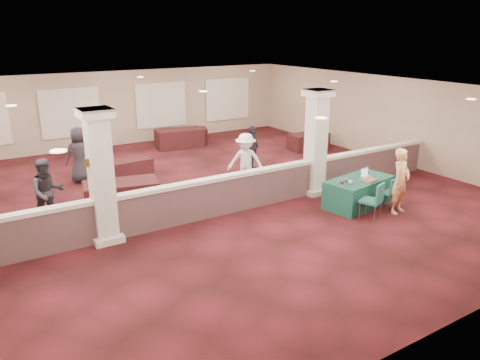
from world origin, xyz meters
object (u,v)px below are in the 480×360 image
conf_chair_side (375,198)px  far_table_front_right (308,141)px  near_table (358,192)px  conf_chair_main (391,190)px  woman (400,181)px  far_table_front_left (122,196)px  far_table_back_center (179,138)px  far_table_front_center (127,169)px  far_table_back_right (187,136)px  attendee_a (48,193)px  attendee_b (246,161)px  attendee_c (252,149)px  attendee_d (80,155)px

conf_chair_side → far_table_front_right: bearing=41.8°
near_table → conf_chair_main: 0.89m
woman → far_table_front_left: bearing=133.7°
far_table_back_center → far_table_front_center: bearing=-137.7°
conf_chair_main → conf_chair_side: (-1.05, -0.36, 0.07)m
far_table_front_left → far_table_back_right: (5.06, 6.20, -0.06)m
attendee_a → attendee_b: size_ratio=1.00×
conf_chair_side → woman: woman is taller
near_table → attendee_a: size_ratio=1.16×
attendee_c → far_table_front_center: bearing=127.6°
far_table_front_right → woman: bearing=-110.4°
attendee_c → woman: bearing=-109.5°
attendee_a → far_table_front_center: bearing=41.9°
attendee_a → far_table_back_center: bearing=41.6°
far_table_front_left → attendee_d: 3.26m
near_table → far_table_front_left: 6.75m
far_table_back_center → far_table_back_right: far_table_back_center is taller
conf_chair_main → far_table_back_right: bearing=89.9°
far_table_front_center → attendee_d: size_ratio=0.89×
conf_chair_side → woman: bearing=-21.6°
far_table_back_right → conf_chair_main: bearing=-81.8°
far_table_front_left → far_table_back_right: far_table_front_left is taller
far_table_back_center → attendee_b: (-0.55, -6.13, 0.50)m
attendee_a → far_table_front_left: bearing=1.9°
conf_chair_side → attendee_a: attendee_a is taller
far_table_back_center → attendee_b: 6.17m
conf_chair_side → far_table_back_right: bearing=71.2°
far_table_front_right → far_table_back_right: (-3.94, 3.57, 0.01)m
far_table_back_center → attendee_a: (-6.44, -5.93, 0.49)m
near_table → attendee_a: attendee_a is taller
far_table_back_center → attendee_a: 8.77m
conf_chair_main → attendee_c: 5.30m
near_table → far_table_back_right: (-0.83, 9.50, -0.05)m
far_table_back_right → attendee_a: (-6.99, -6.30, 0.54)m
far_table_front_left → conf_chair_side: bearing=-38.0°
attendee_c → attendee_d: attendee_d is taller
attendee_b → far_table_front_right: bearing=75.1°
attendee_c → conf_chair_side: bearing=-119.4°
near_table → attendee_c: bearing=89.0°
woman → far_table_back_center: size_ratio=0.92×
conf_chair_main → far_table_back_center: bearing=93.4°
conf_chair_main → attendee_a: 9.28m
far_table_back_center → near_table: bearing=-81.4°
attendee_a → attendee_d: (1.62, 3.30, 0.03)m
conf_chair_side → attendee_a: 8.50m
far_table_front_left → attendee_a: attendee_a is taller
woman → attendee_a: size_ratio=1.02×
conf_chair_main → attendee_d: 9.87m
far_table_front_center → attendee_b: (2.88, -3.00, 0.56)m
far_table_front_center → far_table_front_right: far_table_front_right is taller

